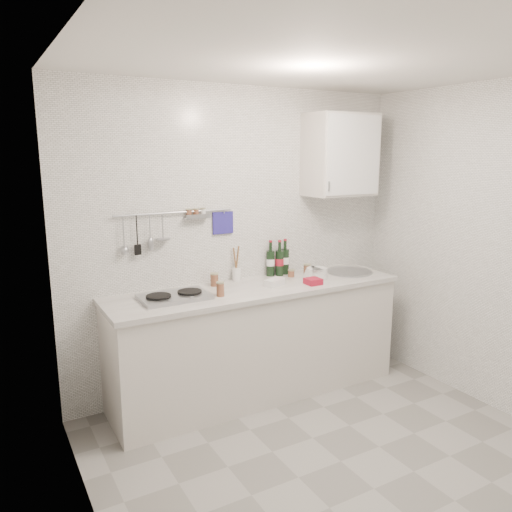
% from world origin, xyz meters
% --- Properties ---
extents(floor, '(3.00, 3.00, 0.00)m').
position_xyz_m(floor, '(0.00, 0.00, 0.00)').
color(floor, slate).
rests_on(floor, ground).
extents(ceiling, '(3.00, 3.00, 0.00)m').
position_xyz_m(ceiling, '(0.00, 0.00, 2.50)').
color(ceiling, silver).
rests_on(ceiling, back_wall).
extents(back_wall, '(3.00, 0.02, 2.50)m').
position_xyz_m(back_wall, '(0.00, 1.40, 1.25)').
color(back_wall, silver).
rests_on(back_wall, floor).
extents(wall_left, '(0.02, 2.80, 2.50)m').
position_xyz_m(wall_left, '(-1.50, 0.00, 1.25)').
color(wall_left, silver).
rests_on(wall_left, floor).
extents(wall_right, '(0.02, 2.80, 2.50)m').
position_xyz_m(wall_right, '(1.50, 0.00, 1.25)').
color(wall_right, silver).
rests_on(wall_right, floor).
extents(counter, '(2.44, 0.64, 0.96)m').
position_xyz_m(counter, '(0.01, 1.10, 0.43)').
color(counter, beige).
rests_on(counter, floor).
extents(wall_rail, '(0.98, 0.09, 0.34)m').
position_xyz_m(wall_rail, '(-0.60, 1.37, 1.43)').
color(wall_rail, '#93969B').
rests_on(wall_rail, back_wall).
extents(wall_cabinet, '(0.60, 0.38, 0.70)m').
position_xyz_m(wall_cabinet, '(0.90, 1.22, 1.95)').
color(wall_cabinet, beige).
rests_on(wall_cabinet, back_wall).
extents(plate_stack_hob, '(0.25, 0.25, 0.02)m').
position_xyz_m(plate_stack_hob, '(-0.66, 1.07, 0.93)').
color(plate_stack_hob, '#445D9C').
rests_on(plate_stack_hob, counter).
extents(plate_stack_sink, '(0.23, 0.22, 0.09)m').
position_xyz_m(plate_stack_sink, '(0.57, 1.09, 0.96)').
color(plate_stack_sink, white).
rests_on(plate_stack_sink, counter).
extents(wine_bottles, '(0.22, 0.10, 0.31)m').
position_xyz_m(wine_bottles, '(0.35, 1.34, 1.07)').
color(wine_bottles, black).
rests_on(wine_bottles, counter).
extents(butter_dish, '(0.20, 0.15, 0.05)m').
position_xyz_m(butter_dish, '(0.13, 1.05, 0.95)').
color(butter_dish, white).
rests_on(butter_dish, counter).
extents(strawberry_punnet, '(0.12, 0.12, 0.05)m').
position_xyz_m(strawberry_punnet, '(0.43, 0.93, 0.94)').
color(strawberry_punnet, red).
rests_on(strawberry_punnet, counter).
extents(utensil_crock, '(0.07, 0.07, 0.30)m').
position_xyz_m(utensil_crock, '(-0.06, 1.35, 0.99)').
color(utensil_crock, white).
rests_on(utensil_crock, counter).
extents(jar_a, '(0.07, 0.07, 0.11)m').
position_xyz_m(jar_a, '(-0.29, 1.28, 0.97)').
color(jar_a, brown).
rests_on(jar_a, counter).
extents(jar_b, '(0.07, 0.07, 0.09)m').
position_xyz_m(jar_b, '(0.59, 1.25, 0.96)').
color(jar_b, brown).
rests_on(jar_b, counter).
extents(jar_c, '(0.06, 0.06, 0.06)m').
position_xyz_m(jar_c, '(0.41, 1.23, 0.95)').
color(jar_c, brown).
rests_on(jar_c, counter).
extents(jar_d, '(0.06, 0.06, 0.11)m').
position_xyz_m(jar_d, '(-0.38, 1.00, 0.98)').
color(jar_d, brown).
rests_on(jar_d, counter).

